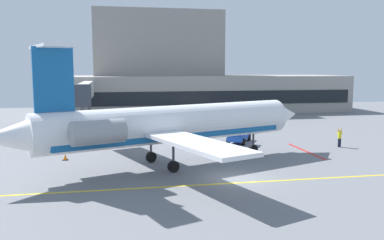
{
  "coord_description": "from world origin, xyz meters",
  "views": [
    {
      "loc": [
        -8.57,
        -27.84,
        8.06
      ],
      "look_at": [
        -1.16,
        11.07,
        3.0
      ],
      "focal_mm": 38.03,
      "sensor_mm": 36.0,
      "label": 1
    }
  ],
  "objects_px": {
    "baggage_tug": "(238,135)",
    "fuel_tank": "(224,114)",
    "regional_jet": "(167,125)",
    "pushback_tractor": "(228,124)",
    "marshaller": "(340,138)"
  },
  "relations": [
    {
      "from": "baggage_tug",
      "to": "pushback_tractor",
      "type": "height_order",
      "value": "pushback_tractor"
    },
    {
      "from": "pushback_tractor",
      "to": "regional_jet",
      "type": "bearing_deg",
      "value": -120.65
    },
    {
      "from": "baggage_tug",
      "to": "fuel_tank",
      "type": "relative_size",
      "value": 0.57
    },
    {
      "from": "regional_jet",
      "to": "marshaller",
      "type": "xyz_separation_m",
      "value": [
        18.43,
        4.87,
        -2.49
      ]
    },
    {
      "from": "regional_jet",
      "to": "baggage_tug",
      "type": "bearing_deg",
      "value": 45.58
    },
    {
      "from": "pushback_tractor",
      "to": "baggage_tug",
      "type": "bearing_deg",
      "value": -98.1
    },
    {
      "from": "marshaller",
      "to": "pushback_tractor",
      "type": "bearing_deg",
      "value": 125.47
    },
    {
      "from": "pushback_tractor",
      "to": "marshaller",
      "type": "relative_size",
      "value": 2.19
    },
    {
      "from": "fuel_tank",
      "to": "regional_jet",
      "type": "bearing_deg",
      "value": -115.53
    },
    {
      "from": "regional_jet",
      "to": "marshaller",
      "type": "distance_m",
      "value": 19.22
    },
    {
      "from": "baggage_tug",
      "to": "fuel_tank",
      "type": "height_order",
      "value": "fuel_tank"
    },
    {
      "from": "baggage_tug",
      "to": "fuel_tank",
      "type": "bearing_deg",
      "value": 80.39
    },
    {
      "from": "pushback_tractor",
      "to": "fuel_tank",
      "type": "xyz_separation_m",
      "value": [
        1.39,
        6.94,
        0.48
      ]
    },
    {
      "from": "baggage_tug",
      "to": "pushback_tractor",
      "type": "distance_m",
      "value": 7.84
    },
    {
      "from": "baggage_tug",
      "to": "fuel_tank",
      "type": "xyz_separation_m",
      "value": [
        2.49,
        14.7,
        0.61
      ]
    }
  ]
}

